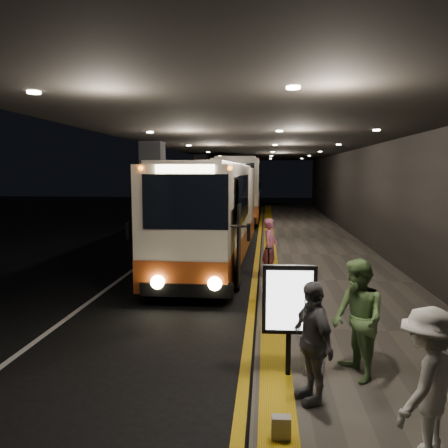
{
  "coord_description": "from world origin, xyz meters",
  "views": [
    {
      "loc": [
        2.67,
        -11.83,
        3.3
      ],
      "look_at": [
        1.38,
        1.53,
        1.7
      ],
      "focal_mm": 35.0,
      "sensor_mm": 36.0,
      "label": 1
    }
  ],
  "objects_px": {
    "coach_third": "(247,188)",
    "info_sign": "(289,302)",
    "passenger_waiting_grey": "(312,341)",
    "coach_main": "(214,218)",
    "passenger_boarding": "(270,248)",
    "bag_polka": "(314,362)",
    "stanchion_post": "(268,271)",
    "passenger_waiting_green": "(358,319)",
    "passenger_waiting_white": "(427,383)",
    "coach_second": "(240,191)",
    "bag_plain": "(281,428)"
  },
  "relations": [
    {
      "from": "coach_third",
      "to": "info_sign",
      "type": "xyz_separation_m",
      "value": [
        2.2,
        -36.27,
        -0.45
      ]
    },
    {
      "from": "coach_third",
      "to": "passenger_waiting_grey",
      "type": "distance_m",
      "value": 37.08
    },
    {
      "from": "coach_main",
      "to": "passenger_boarding",
      "type": "distance_m",
      "value": 3.19
    },
    {
      "from": "bag_polka",
      "to": "stanchion_post",
      "type": "bearing_deg",
      "value": 98.48
    },
    {
      "from": "coach_main",
      "to": "passenger_waiting_green",
      "type": "bearing_deg",
      "value": -68.24
    },
    {
      "from": "passenger_waiting_green",
      "to": "bag_polka",
      "type": "height_order",
      "value": "passenger_waiting_green"
    },
    {
      "from": "coach_main",
      "to": "passenger_waiting_white",
      "type": "height_order",
      "value": "coach_main"
    },
    {
      "from": "passenger_boarding",
      "to": "stanchion_post",
      "type": "distance_m",
      "value": 1.87
    },
    {
      "from": "coach_third",
      "to": "passenger_boarding",
      "type": "distance_m",
      "value": 29.81
    },
    {
      "from": "bag_polka",
      "to": "passenger_boarding",
      "type": "bearing_deg",
      "value": 95.63
    },
    {
      "from": "coach_main",
      "to": "coach_second",
      "type": "bearing_deg",
      "value": 91.44
    },
    {
      "from": "coach_second",
      "to": "passenger_waiting_white",
      "type": "xyz_separation_m",
      "value": [
        3.62,
        -25.95,
        -0.96
      ]
    },
    {
      "from": "passenger_waiting_green",
      "to": "passenger_waiting_white",
      "type": "height_order",
      "value": "passenger_waiting_green"
    },
    {
      "from": "coach_second",
      "to": "coach_third",
      "type": "bearing_deg",
      "value": 89.43
    },
    {
      "from": "passenger_waiting_white",
      "to": "info_sign",
      "type": "relative_size",
      "value": 0.97
    },
    {
      "from": "passenger_waiting_grey",
      "to": "stanchion_post",
      "type": "bearing_deg",
      "value": 164.55
    },
    {
      "from": "bag_plain",
      "to": "info_sign",
      "type": "height_order",
      "value": "info_sign"
    },
    {
      "from": "coach_second",
      "to": "passenger_waiting_grey",
      "type": "distance_m",
      "value": 25.0
    },
    {
      "from": "passenger_boarding",
      "to": "info_sign",
      "type": "xyz_separation_m",
      "value": [
        0.24,
        -6.53,
        0.29
      ]
    },
    {
      "from": "passenger_waiting_white",
      "to": "stanchion_post",
      "type": "height_order",
      "value": "passenger_waiting_white"
    },
    {
      "from": "bag_polka",
      "to": "coach_main",
      "type": "bearing_deg",
      "value": 106.58
    },
    {
      "from": "passenger_waiting_white",
      "to": "passenger_boarding",
      "type": "bearing_deg",
      "value": -126.87
    },
    {
      "from": "passenger_waiting_grey",
      "to": "passenger_boarding",
      "type": "bearing_deg",
      "value": 162.64
    },
    {
      "from": "passenger_waiting_white",
      "to": "bag_plain",
      "type": "height_order",
      "value": "passenger_waiting_white"
    },
    {
      "from": "passenger_boarding",
      "to": "passenger_waiting_grey",
      "type": "xyz_separation_m",
      "value": [
        0.52,
        -7.25,
        -0.04
      ]
    },
    {
      "from": "passenger_boarding",
      "to": "bag_polka",
      "type": "relative_size",
      "value": 4.53
    },
    {
      "from": "coach_second",
      "to": "bag_polka",
      "type": "relative_size",
      "value": 33.28
    },
    {
      "from": "coach_third",
      "to": "coach_main",
      "type": "bearing_deg",
      "value": -91.06
    },
    {
      "from": "bag_plain",
      "to": "stanchion_post",
      "type": "bearing_deg",
      "value": 91.13
    },
    {
      "from": "passenger_waiting_white",
      "to": "info_sign",
      "type": "xyz_separation_m",
      "value": [
        -1.41,
        1.81,
        0.33
      ]
    },
    {
      "from": "passenger_boarding",
      "to": "stanchion_post",
      "type": "relative_size",
      "value": 1.49
    },
    {
      "from": "passenger_waiting_green",
      "to": "bag_plain",
      "type": "bearing_deg",
      "value": -51.79
    },
    {
      "from": "info_sign",
      "to": "bag_plain",
      "type": "bearing_deg",
      "value": -97.52
    },
    {
      "from": "passenger_waiting_grey",
      "to": "passenger_waiting_white",
      "type": "bearing_deg",
      "value": 24.69
    },
    {
      "from": "coach_main",
      "to": "passenger_boarding",
      "type": "bearing_deg",
      "value": -48.66
    },
    {
      "from": "coach_third",
      "to": "stanchion_post",
      "type": "height_order",
      "value": "coach_third"
    },
    {
      "from": "passenger_waiting_white",
      "to": "info_sign",
      "type": "height_order",
      "value": "info_sign"
    },
    {
      "from": "passenger_boarding",
      "to": "bag_plain",
      "type": "xyz_separation_m",
      "value": [
        0.08,
        -8.2,
        -0.74
      ]
    },
    {
      "from": "passenger_waiting_grey",
      "to": "coach_second",
      "type": "bearing_deg",
      "value": 164.25
    },
    {
      "from": "passenger_waiting_grey",
      "to": "bag_plain",
      "type": "height_order",
      "value": "passenger_waiting_grey"
    },
    {
      "from": "passenger_boarding",
      "to": "info_sign",
      "type": "relative_size",
      "value": 1.01
    },
    {
      "from": "passenger_waiting_green",
      "to": "stanchion_post",
      "type": "relative_size",
      "value": 1.56
    },
    {
      "from": "passenger_waiting_grey",
      "to": "info_sign",
      "type": "bearing_deg",
      "value": 179.85
    },
    {
      "from": "coach_second",
      "to": "bag_polka",
      "type": "height_order",
      "value": "coach_second"
    },
    {
      "from": "coach_main",
      "to": "passenger_boarding",
      "type": "relative_size",
      "value": 6.37
    },
    {
      "from": "coach_third",
      "to": "bag_polka",
      "type": "bearing_deg",
      "value": -86.87
    },
    {
      "from": "coach_third",
      "to": "passenger_waiting_white",
      "type": "relative_size",
      "value": 6.96
    },
    {
      "from": "bag_polka",
      "to": "bag_plain",
      "type": "distance_m",
      "value": 1.82
    },
    {
      "from": "coach_main",
      "to": "passenger_waiting_white",
      "type": "relative_size",
      "value": 6.63
    },
    {
      "from": "passenger_boarding",
      "to": "info_sign",
      "type": "bearing_deg",
      "value": -158.26
    }
  ]
}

